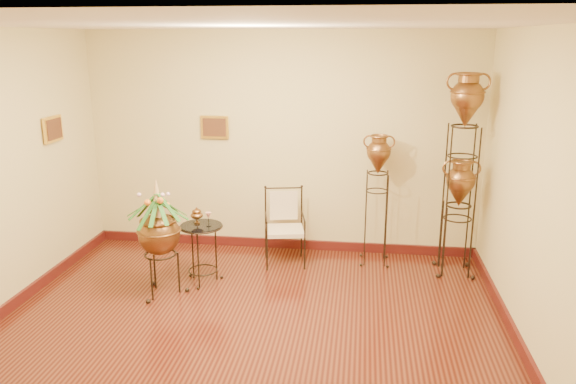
# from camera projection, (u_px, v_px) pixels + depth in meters

# --- Properties ---
(ground) EXTENTS (5.00, 5.00, 0.00)m
(ground) POSITION_uv_depth(u_px,v_px,m) (242.00, 345.00, 5.10)
(ground) COLOR #5C2715
(ground) RESTS_ON ground
(room_shell) EXTENTS (5.02, 5.02, 2.81)m
(room_shell) POSITION_uv_depth(u_px,v_px,m) (237.00, 158.00, 4.65)
(room_shell) COLOR beige
(room_shell) RESTS_ON ground
(amphora_tall) EXTENTS (0.52, 0.52, 2.36)m
(amphora_tall) POSITION_uv_depth(u_px,v_px,m) (461.00, 173.00, 6.40)
(amphora_tall) COLOR black
(amphora_tall) RESTS_ON ground
(amphora_mid) EXTENTS (0.41, 0.41, 1.62)m
(amphora_mid) POSITION_uv_depth(u_px,v_px,m) (377.00, 199.00, 6.78)
(amphora_mid) COLOR black
(amphora_mid) RESTS_ON ground
(amphora_short) EXTENTS (0.43, 0.43, 1.39)m
(amphora_short) POSITION_uv_depth(u_px,v_px,m) (458.00, 217.00, 6.51)
(amphora_short) COLOR black
(amphora_short) RESTS_ON ground
(planter_urn) EXTENTS (0.92, 0.92, 1.32)m
(planter_urn) POSITION_uv_depth(u_px,v_px,m) (159.00, 229.00, 5.94)
(planter_urn) COLOR black
(planter_urn) RESTS_ON ground
(armchair) EXTENTS (0.61, 0.58, 0.93)m
(armchair) POSITION_uv_depth(u_px,v_px,m) (285.00, 228.00, 6.83)
(armchair) COLOR black
(armchair) RESTS_ON ground
(side_table) EXTENTS (0.59, 0.59, 0.86)m
(side_table) POSITION_uv_depth(u_px,v_px,m) (202.00, 252.00, 6.34)
(side_table) COLOR black
(side_table) RESTS_ON ground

